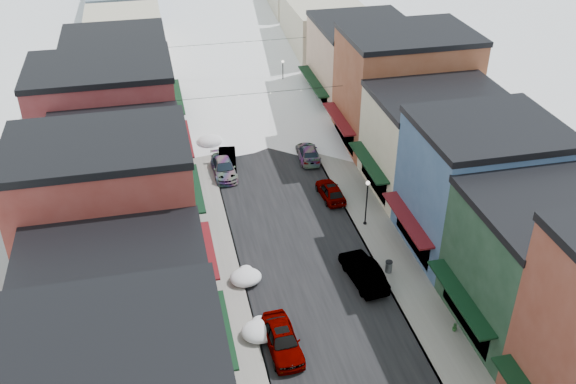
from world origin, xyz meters
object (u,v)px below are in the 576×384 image
car_green_sedan (363,271)px  streetlamp_near (367,197)px  trash_can (389,266)px  car_dark_hatch (227,160)px  car_silver_sedan (282,339)px

car_green_sedan → streetlamp_near: (2.42, 6.74, 1.87)m
trash_can → streetlamp_near: bearing=87.2°
car_dark_hatch → car_green_sedan: (7.26, -18.89, 0.11)m
car_silver_sedan → car_dark_hatch: bearing=87.2°
car_green_sedan → car_silver_sedan: bearing=30.3°
trash_can → streetlamp_near: 6.69m
car_silver_sedan → streetlamp_near: bearing=48.6°
car_green_sedan → car_dark_hatch: bearing=-75.4°
car_green_sedan → trash_can: (2.11, 0.40, -0.24)m
car_green_sedan → streetlamp_near: 7.40m
trash_can → streetlamp_near: (0.31, 6.34, 2.11)m
trash_can → streetlamp_near: streetlamp_near is taller
trash_can → car_dark_hatch: bearing=116.9°
car_silver_sedan → car_green_sedan: bearing=33.8°
streetlamp_near → car_dark_hatch: bearing=128.5°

